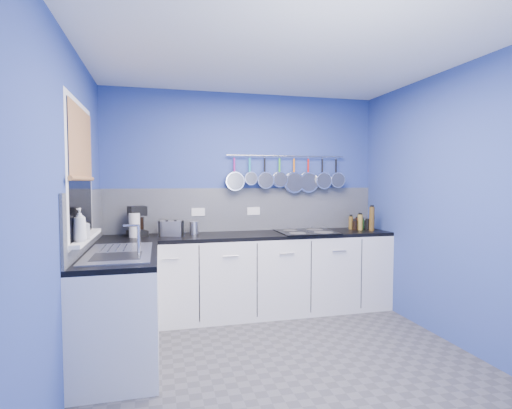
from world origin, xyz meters
name	(u,v)px	position (x,y,z in m)	size (l,w,h in m)	color
floor	(284,362)	(0.00, 0.00, -0.01)	(3.20, 3.00, 0.02)	#47474C
ceiling	(285,50)	(0.00, 0.00, 2.51)	(3.20, 3.00, 0.02)	white
wall_back	(245,201)	(0.00, 1.51, 1.25)	(3.20, 0.02, 2.50)	#2F428E
wall_front	(393,234)	(0.00, -1.51, 1.25)	(3.20, 0.02, 2.50)	#2F428E
wall_left	(68,214)	(-1.61, 0.00, 1.25)	(0.02, 3.00, 2.50)	#2F428E
wall_right	(454,207)	(1.61, 0.00, 1.25)	(0.02, 3.00, 2.50)	#2F428E
backsplash_back	(245,209)	(0.00, 1.49, 1.15)	(3.20, 0.02, 0.50)	gray
backsplash_left	(87,220)	(-1.59, 0.60, 1.15)	(0.02, 1.80, 0.50)	gray
cabinet_run_back	(251,275)	(0.00, 1.20, 0.43)	(3.20, 0.60, 0.86)	white
worktop_back	(251,235)	(0.00, 1.20, 0.88)	(3.20, 0.60, 0.04)	black
cabinet_run_left	(120,310)	(-1.30, 0.30, 0.43)	(0.60, 1.20, 0.86)	white
worktop_left	(119,256)	(-1.30, 0.30, 0.88)	(0.60, 1.20, 0.04)	black
window_frame	(80,172)	(-1.58, 0.30, 1.55)	(0.01, 1.00, 1.10)	white
window_glass	(81,172)	(-1.57, 0.30, 1.55)	(0.01, 0.90, 1.00)	black
bamboo_blind	(81,143)	(-1.56, 0.30, 1.77)	(0.01, 0.90, 0.55)	#B47746
window_sill	(85,238)	(-1.55, 0.30, 1.04)	(0.10, 0.98, 0.03)	white
sink_unit	(119,253)	(-1.30, 0.30, 0.90)	(0.50, 0.95, 0.01)	silver
mixer_tap	(138,240)	(-1.14, 0.12, 1.03)	(0.12, 0.08, 0.26)	silver
socket_left	(198,212)	(-0.55, 1.48, 1.13)	(0.15, 0.01, 0.09)	white
socket_right	(254,211)	(0.10, 1.48, 1.13)	(0.15, 0.01, 0.09)	white
pot_rail	(287,156)	(0.50, 1.45, 1.78)	(0.02, 0.02, 1.45)	silver
soap_bottle_a	(80,225)	(-1.53, -0.02, 1.17)	(0.09, 0.09, 0.24)	white
soap_bottle_b	(83,227)	(-1.53, 0.11, 1.14)	(0.08, 0.08, 0.17)	white
paper_towel	(134,225)	(-1.23, 1.21, 1.02)	(0.11, 0.11, 0.25)	white
coffee_maker	(137,221)	(-1.21, 1.30, 1.06)	(0.18, 0.20, 0.32)	black
toaster	(171,228)	(-0.86, 1.24, 0.98)	(0.25, 0.14, 0.16)	silver
canister	(194,228)	(-0.61, 1.33, 0.97)	(0.09, 0.09, 0.14)	silver
hob	(306,232)	(0.64, 1.16, 0.91)	(0.63, 0.56, 0.01)	black
pan_0	(234,173)	(-0.13, 1.44, 1.58)	(0.22, 0.08, 0.41)	silver
pan_1	(250,170)	(0.05, 1.44, 1.61)	(0.15, 0.11, 0.34)	silver
pan_2	(265,172)	(0.23, 1.44, 1.59)	(0.20, 0.08, 0.39)	silver
pan_3	(280,172)	(0.41, 1.44, 1.60)	(0.18, 0.07, 0.37)	silver
pan_4	(294,175)	(0.59, 1.44, 1.56)	(0.25, 0.06, 0.44)	silver
pan_5	(308,174)	(0.77, 1.44, 1.56)	(0.24, 0.05, 0.43)	silver
pan_6	(322,173)	(0.95, 1.44, 1.58)	(0.20, 0.08, 0.39)	silver
pan_7	(336,172)	(1.14, 1.44, 1.59)	(0.19, 0.09, 0.38)	silver
condiment_0	(362,224)	(1.44, 1.33, 0.96)	(0.05, 0.05, 0.11)	#265919
condiment_1	(357,224)	(1.38, 1.33, 0.96)	(0.07, 0.07, 0.13)	#4C190C
condiment_2	(351,223)	(1.27, 1.30, 0.98)	(0.05, 0.05, 0.16)	brown
condiment_3	(367,225)	(1.44, 1.21, 0.96)	(0.07, 0.07, 0.11)	black
condiment_4	(360,222)	(1.34, 1.20, 0.99)	(0.06, 0.06, 0.18)	olive
condiment_5	(355,225)	(1.27, 1.20, 0.96)	(0.06, 0.06, 0.11)	black
condiment_6	(372,219)	(1.45, 1.12, 1.04)	(0.06, 0.06, 0.28)	brown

